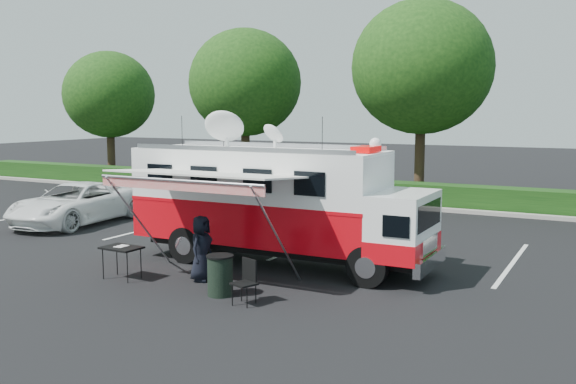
% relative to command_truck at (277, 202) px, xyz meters
% --- Properties ---
extents(ground_plane, '(120.00, 120.00, 0.00)m').
position_rel_command_truck_xyz_m(ground_plane, '(0.07, 0.00, -1.68)').
color(ground_plane, black).
rests_on(ground_plane, ground).
extents(back_border, '(60.00, 6.14, 8.87)m').
position_rel_command_truck_xyz_m(back_border, '(1.21, 12.90, 3.32)').
color(back_border, '#9E998E').
rests_on(back_border, ground_plane).
extents(stall_lines, '(24.12, 5.50, 0.01)m').
position_rel_command_truck_xyz_m(stall_lines, '(-0.43, 3.00, -1.68)').
color(stall_lines, silver).
rests_on(stall_lines, ground_plane).
extents(command_truck, '(8.19, 2.26, 3.93)m').
position_rel_command_truck_xyz_m(command_truck, '(0.00, 0.00, 0.00)').
color(command_truck, black).
rests_on(command_truck, ground_plane).
extents(awning, '(4.47, 2.33, 2.70)m').
position_rel_command_truck_xyz_m(awning, '(-0.73, -2.34, 0.84)').
color(awning, silver).
rests_on(awning, ground_plane).
extents(white_suv, '(2.85, 5.48, 1.48)m').
position_rel_command_truck_xyz_m(white_suv, '(-9.42, 2.01, -1.68)').
color(white_suv, white).
rests_on(white_suv, ground_plane).
extents(person, '(0.58, 0.83, 1.59)m').
position_rel_command_truck_xyz_m(person, '(-0.82, -2.29, -1.68)').
color(person, black).
rests_on(person, ground_plane).
extents(folding_table, '(0.97, 0.71, 0.80)m').
position_rel_command_truck_xyz_m(folding_table, '(-2.65, -3.05, -0.93)').
color(folding_table, black).
rests_on(folding_table, ground_plane).
extents(folding_chair, '(0.58, 0.61, 0.95)m').
position_rel_command_truck_xyz_m(folding_chair, '(1.10, -3.35, -1.12)').
color(folding_chair, black).
rests_on(folding_chair, ground_plane).
extents(trash_bin, '(0.61, 0.61, 0.91)m').
position_rel_command_truck_xyz_m(trash_bin, '(0.27, -3.12, -1.22)').
color(trash_bin, black).
rests_on(trash_bin, ground_plane).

